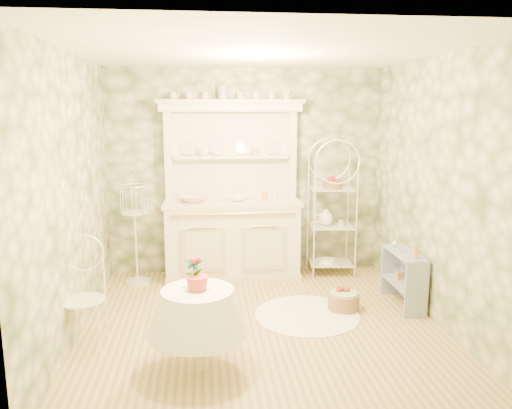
{
  "coord_description": "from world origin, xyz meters",
  "views": [
    {
      "loc": [
        -0.56,
        -4.78,
        2.15
      ],
      "look_at": [
        0.0,
        0.5,
        1.15
      ],
      "focal_mm": 35.0,
      "sensor_mm": 36.0,
      "label": 1
    }
  ],
  "objects": [
    {
      "name": "potted_geranium",
      "position": [
        -0.66,
        -0.86,
        0.85
      ],
      "size": [
        0.15,
        0.11,
        0.28
      ],
      "primitive_type": "imported",
      "rotation": [
        0.0,
        0.0,
        -0.03
      ],
      "color": "#3F7238",
      "rests_on": "round_table"
    },
    {
      "name": "wall_left",
      "position": [
        -1.8,
        0.0,
        1.35
      ],
      "size": [
        3.6,
        3.6,
        0.0
      ],
      "primitive_type": "plane",
      "color": "beige",
      "rests_on": "floor"
    },
    {
      "name": "lace_rug",
      "position": [
        0.51,
        0.16,
        0.0
      ],
      "size": [
        1.38,
        1.38,
        0.01
      ],
      "primitive_type": "cylinder",
      "rotation": [
        0.0,
        0.0,
        0.26
      ],
      "color": "white",
      "rests_on": "floor"
    },
    {
      "name": "bottle_amber",
      "position": [
        1.65,
        0.08,
        0.68
      ],
      "size": [
        0.08,
        0.08,
        0.17
      ],
      "primitive_type": "imported",
      "rotation": [
        0.0,
        0.0,
        -0.31
      ],
      "color": "#B08044",
      "rests_on": "side_shelf"
    },
    {
      "name": "cafe_chair",
      "position": [
        -1.68,
        -0.34,
        0.39
      ],
      "size": [
        0.43,
        0.43,
        0.78
      ],
      "primitive_type": "cube",
      "rotation": [
        0.0,
        0.0,
        0.23
      ],
      "color": "white",
      "rests_on": "floor"
    },
    {
      "name": "side_shelf",
      "position": [
        1.64,
        0.33,
        0.3
      ],
      "size": [
        0.32,
        0.73,
        0.61
      ],
      "primitive_type": "cube",
      "rotation": [
        0.0,
        0.0,
        -0.08
      ],
      "color": "#8595B3",
      "rests_on": "floor"
    },
    {
      "name": "ceiling",
      "position": [
        0.0,
        0.0,
        2.7
      ],
      "size": [
        3.6,
        3.6,
        0.0
      ],
      "primitive_type": "plane",
      "color": "white",
      "rests_on": "floor"
    },
    {
      "name": "kitchen_dresser",
      "position": [
        -0.2,
        1.52,
        1.15
      ],
      "size": [
        1.87,
        0.61,
        2.29
      ],
      "primitive_type": "cube",
      "color": "white",
      "rests_on": "floor"
    },
    {
      "name": "wall_right",
      "position": [
        1.8,
        0.0,
        1.35
      ],
      "size": [
        3.6,
        3.6,
        0.0
      ],
      "primitive_type": "plane",
      "color": "beige",
      "rests_on": "floor"
    },
    {
      "name": "bowl_floral",
      "position": [
        -0.69,
        1.49,
        1.02
      ],
      "size": [
        0.39,
        0.39,
        0.08
      ],
      "primitive_type": "imported",
      "rotation": [
        0.0,
        0.0,
        -0.27
      ],
      "color": "white",
      "rests_on": "kitchen_dresser"
    },
    {
      "name": "birdcage_stand",
      "position": [
        -1.42,
        1.38,
        0.73
      ],
      "size": [
        0.39,
        0.39,
        1.47
      ],
      "primitive_type": "cube",
      "rotation": [
        0.0,
        0.0,
        0.12
      ],
      "color": "white",
      "rests_on": "floor"
    },
    {
      "name": "bakers_rack",
      "position": [
        1.11,
        1.5,
        0.9
      ],
      "size": [
        0.6,
        0.46,
        1.8
      ],
      "primitive_type": "cube",
      "rotation": [
        0.0,
        0.0,
        -0.11
      ],
      "color": "white",
      "rests_on": "floor"
    },
    {
      "name": "round_table",
      "position": [
        -0.63,
        -0.89,
        0.35
      ],
      "size": [
        0.81,
        0.81,
        0.7
      ],
      "primitive_type": "cylinder",
      "rotation": [
        0.0,
        0.0,
        -0.3
      ],
      "color": "white",
      "rests_on": "floor"
    },
    {
      "name": "bowl_white",
      "position": [
        -0.12,
        1.51,
        1.02
      ],
      "size": [
        0.24,
        0.24,
        0.07
      ],
      "primitive_type": "imported",
      "rotation": [
        0.0,
        0.0,
        0.08
      ],
      "color": "white",
      "rests_on": "kitchen_dresser"
    },
    {
      "name": "floor_basket",
      "position": [
        0.94,
        0.26,
        0.1
      ],
      "size": [
        0.32,
        0.32,
        0.2
      ],
      "primitive_type": "cylinder",
      "rotation": [
        0.0,
        0.0,
        -0.0
      ],
      "color": "#8F6549",
      "rests_on": "floor"
    },
    {
      "name": "wall_front",
      "position": [
        0.0,
        -1.8,
        1.35
      ],
      "size": [
        3.6,
        3.6,
        0.0
      ],
      "primitive_type": "plane",
      "color": "beige",
      "rests_on": "floor"
    },
    {
      "name": "cup_left",
      "position": [
        -0.55,
        1.68,
        1.61
      ],
      "size": [
        0.15,
        0.15,
        0.11
      ],
      "primitive_type": "imported",
      "rotation": [
        0.0,
        0.0,
        -0.11
      ],
      "color": "white",
      "rests_on": "kitchen_dresser"
    },
    {
      "name": "wall_back",
      "position": [
        0.0,
        1.8,
        1.35
      ],
      "size": [
        3.6,
        3.6,
        0.0
      ],
      "primitive_type": "plane",
      "color": "beige",
      "rests_on": "floor"
    },
    {
      "name": "floor",
      "position": [
        0.0,
        0.0,
        0.0
      ],
      "size": [
        3.6,
        3.6,
        0.0
      ],
      "primitive_type": "plane",
      "color": "tan",
      "rests_on": "ground"
    },
    {
      "name": "bottle_blue",
      "position": [
        1.59,
        0.32,
        0.65
      ],
      "size": [
        0.06,
        0.06,
        0.1
      ],
      "primitive_type": "imported",
      "rotation": [
        0.0,
        0.0,
        -0.36
      ],
      "color": "#8B99BB",
      "rests_on": "side_shelf"
    },
    {
      "name": "bottle_glass",
      "position": [
        1.62,
        0.57,
        0.65
      ],
      "size": [
        0.09,
        0.09,
        0.09
      ],
      "primitive_type": "imported",
      "rotation": [
        0.0,
        0.0,
        -0.31
      ],
      "color": "silver",
      "rests_on": "side_shelf"
    },
    {
      "name": "cup_right",
      "position": [
        0.12,
        1.66,
        1.61
      ],
      "size": [
        0.1,
        0.1,
        0.09
      ],
      "primitive_type": "imported",
      "rotation": [
        0.0,
        0.0,
        -0.02
      ],
      "color": "white",
      "rests_on": "kitchen_dresser"
    }
  ]
}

